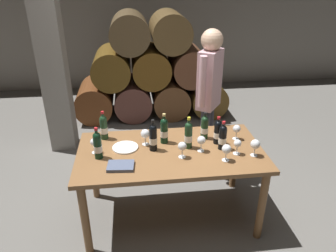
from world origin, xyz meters
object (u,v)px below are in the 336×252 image
(wine_bottle_1, at_px, (153,137))
(wine_bottle_3, at_px, (164,130))
(wine_glass_5, at_px, (94,143))
(wine_bottle_4, at_px, (205,127))
(wine_glass_6, at_px, (227,149))
(wine_glass_2, at_px, (201,141))
(wine_glass_3, at_px, (255,145))
(wine_bottle_7, at_px, (104,127))
(wine_glass_1, at_px, (182,147))
(wine_bottle_0, at_px, (223,137))
(dining_table, at_px, (171,159))
(wine_glass_7, at_px, (237,129))
(wine_bottle_2, at_px, (98,145))
(wine_glass_4, at_px, (145,134))
(wine_bottle_6, at_px, (218,132))
(wine_bottle_5, at_px, (188,135))
(tasting_notebook, at_px, (121,166))
(sommelier_presenting, at_px, (209,91))
(serving_plate, at_px, (125,147))
(wine_glass_0, at_px, (238,144))

(wine_bottle_1, height_order, wine_bottle_3, wine_bottle_1)
(wine_bottle_1, bearing_deg, wine_glass_5, 178.89)
(wine_bottle_4, distance_m, wine_glass_6, 0.44)
(wine_glass_5, bearing_deg, wine_glass_2, -5.07)
(wine_glass_3, distance_m, wine_glass_6, 0.28)
(wine_bottle_7, xyz_separation_m, wine_glass_1, (0.70, -0.44, -0.02))
(wine_bottle_0, xyz_separation_m, wine_bottle_4, (-0.12, 0.22, -0.00))
(dining_table, xyz_separation_m, wine_glass_7, (0.66, 0.14, 0.20))
(wine_glass_3, height_order, wine_glass_5, wine_glass_3)
(wine_glass_1, height_order, wine_glass_7, same)
(wine_bottle_0, height_order, wine_bottle_1, wine_bottle_1)
(wine_bottle_2, distance_m, wine_glass_5, 0.10)
(wine_glass_2, distance_m, wine_glass_4, 0.53)
(wine_glass_1, bearing_deg, wine_glass_4, 139.06)
(wine_bottle_6, height_order, wine_glass_2, wine_bottle_6)
(wine_bottle_2, distance_m, wine_glass_7, 1.32)
(wine_bottle_5, xyz_separation_m, tasting_notebook, (-0.62, -0.26, -0.12))
(wine_glass_1, bearing_deg, wine_glass_2, 24.60)
(wine_bottle_5, bearing_deg, wine_bottle_3, 149.55)
(wine_glass_2, bearing_deg, dining_table, 170.25)
(dining_table, relative_size, wine_bottle_5, 5.50)
(wine_glass_6, xyz_separation_m, sommelier_presenting, (0.07, 0.98, 0.17))
(wine_bottle_0, height_order, wine_glass_5, wine_bottle_0)
(wine_glass_5, bearing_deg, wine_bottle_6, 2.29)
(wine_bottle_1, xyz_separation_m, sommelier_presenting, (0.68, 0.72, 0.15))
(wine_glass_7, bearing_deg, serving_plate, -177.41)
(wine_glass_4, height_order, wine_glass_5, wine_glass_4)
(wine_bottle_5, relative_size, wine_bottle_7, 1.07)
(wine_bottle_2, xyz_separation_m, wine_bottle_5, (0.81, 0.08, 0.01))
(wine_bottle_0, bearing_deg, wine_glass_5, 176.81)
(wine_bottle_5, bearing_deg, wine_glass_5, 179.58)
(wine_glass_7, xyz_separation_m, serving_plate, (-1.07, -0.05, -0.10))
(wine_bottle_7, height_order, serving_plate, wine_bottle_7)
(wine_bottle_0, bearing_deg, wine_bottle_5, 169.22)
(wine_bottle_2, height_order, wine_glass_7, wine_bottle_2)
(wine_bottle_4, relative_size, serving_plate, 1.14)
(wine_bottle_2, relative_size, wine_glass_7, 1.97)
(wine_glass_4, bearing_deg, wine_glass_0, -18.51)
(wine_bottle_1, height_order, wine_bottle_2, wine_bottle_1)
(wine_glass_1, bearing_deg, wine_bottle_1, 146.34)
(wine_bottle_1, distance_m, wine_bottle_6, 0.62)
(wine_bottle_4, relative_size, wine_glass_1, 1.81)
(dining_table, bearing_deg, wine_bottle_0, -3.22)
(wine_bottle_4, bearing_deg, wine_glass_5, -171.37)
(wine_bottle_0, distance_m, wine_glass_5, 1.16)
(wine_bottle_0, xyz_separation_m, wine_glass_4, (-0.70, 0.16, -0.01))
(wine_glass_1, bearing_deg, tasting_notebook, -169.64)
(wine_bottle_6, relative_size, serving_plate, 1.14)
(sommelier_presenting, bearing_deg, serving_plate, -144.78)
(wine_bottle_2, height_order, wine_glass_1, wine_bottle_2)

